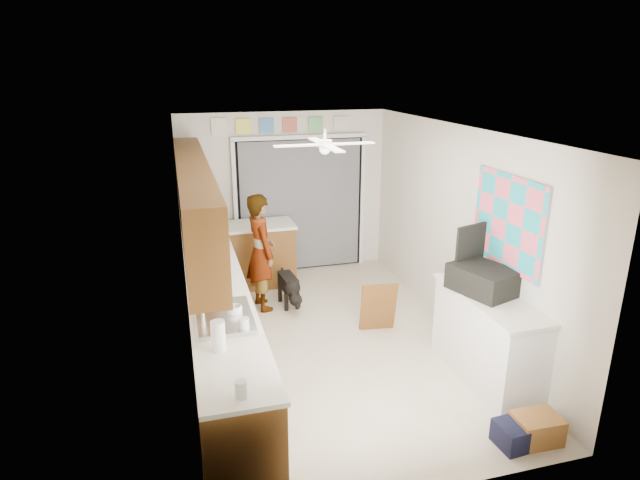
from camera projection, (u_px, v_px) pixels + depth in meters
floor at (329, 341)px, 6.41m from camera, size 5.00×5.00×0.00m
ceiling at (330, 130)px, 5.64m from camera, size 5.00×5.00×0.00m
wall_back at (284, 194)px, 8.32m from camera, size 3.20×0.00×3.20m
wall_front at (430, 351)px, 3.73m from camera, size 3.20×0.00×3.20m
wall_left at (184, 255)px, 5.62m from camera, size 0.00×5.00×5.00m
wall_right at (457, 231)px, 6.43m from camera, size 0.00×5.00×5.00m
left_base_cabinets at (217, 320)px, 5.94m from camera, size 0.60×4.80×0.90m
left_countertop at (215, 281)px, 5.80m from camera, size 0.62×4.80×0.04m
upper_cabinets at (194, 199)px, 5.67m from camera, size 0.32×4.00×0.80m
sink_basin at (224, 318)px, 4.87m from camera, size 0.50×0.76×0.06m
faucet at (203, 311)px, 4.80m from camera, size 0.03×0.03×0.22m
peninsula_base at (259, 255)px, 7.98m from camera, size 1.00×0.60×0.90m
peninsula_top at (258, 225)px, 7.83m from camera, size 1.04×0.64×0.04m
back_opening_recess at (301, 205)px, 8.41m from camera, size 2.00×0.06×2.10m
curtain_panel at (301, 206)px, 8.38m from camera, size 1.90×0.03×2.05m
door_trim_left at (236, 210)px, 8.13m from camera, size 0.06×0.04×2.10m
door_trim_right at (362, 202)px, 8.64m from camera, size 0.06×0.04×2.10m
door_trim_head at (300, 137)px, 8.05m from camera, size 2.10×0.04×0.06m
header_frame_0 at (243, 126)px, 7.81m from camera, size 0.22×0.02×0.22m
header_frame_1 at (267, 126)px, 7.90m from camera, size 0.22×0.02×0.22m
header_frame_2 at (290, 125)px, 7.99m from camera, size 0.22×0.02×0.22m
header_frame_3 at (316, 124)px, 8.09m from camera, size 0.22×0.02×0.22m
header_frame_4 at (341, 124)px, 8.19m from camera, size 0.22×0.02×0.22m
route66_sign at (219, 127)px, 7.72m from camera, size 0.22×0.02×0.26m
right_counter_base at (487, 340)px, 5.51m from camera, size 0.50×1.40×0.90m
right_counter_top at (491, 298)px, 5.36m from camera, size 0.54×1.44×0.04m
abstract_painting at (508, 222)px, 5.38m from camera, size 0.03×1.15×0.95m
ceiling_fan at (325, 144)px, 5.87m from camera, size 1.14×1.14×0.24m
microwave at (206, 213)px, 7.83m from camera, size 0.43×0.59×0.31m
cup at (235, 311)px, 4.92m from camera, size 0.18×0.18×0.11m
jar_a at (244, 325)px, 4.62m from camera, size 0.12×0.12×0.13m
jar_b at (241, 389)px, 3.71m from camera, size 0.11×0.11×0.13m
paper_towel_roll at (218, 336)px, 4.32m from camera, size 0.14×0.14×0.25m
suitcase at (483, 280)px, 5.43m from camera, size 0.64×0.74×0.27m
suitcase_rim at (482, 290)px, 5.47m from camera, size 0.60×0.69×0.02m
suitcase_lid at (470, 247)px, 5.62m from camera, size 0.41×0.16×0.50m
cardboard_box at (536, 429)px, 4.67m from camera, size 0.40×0.31×0.25m
navy_crate at (517, 434)px, 4.63m from camera, size 0.37×0.32×0.21m
cabinet_door_panel at (378, 307)px, 6.55m from camera, size 0.46×0.23×0.65m
man at (261, 252)px, 7.08m from camera, size 0.47×0.63×1.59m
dog at (288, 289)px, 7.30m from camera, size 0.32×0.64×0.49m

